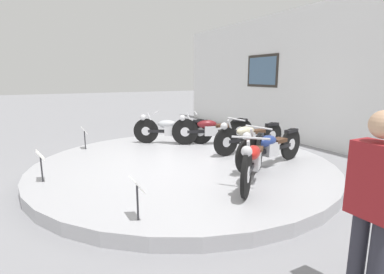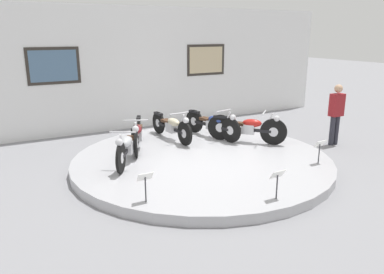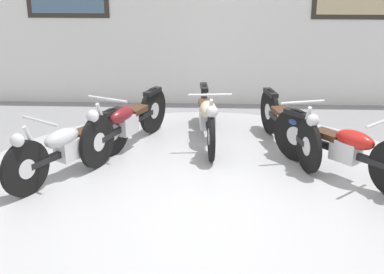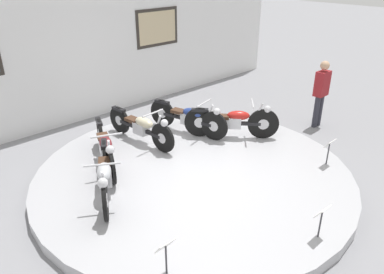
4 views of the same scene
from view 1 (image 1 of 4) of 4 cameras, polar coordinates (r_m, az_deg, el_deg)
ground_plane at (r=5.98m, az=-1.45°, el=-6.40°), size 60.00×60.00×0.00m
display_platform at (r=5.95m, az=-1.46°, el=-5.51°), size 5.72×5.72×0.19m
back_wall at (r=8.31m, az=24.78°, el=10.36°), size 14.00×0.22×3.64m
motorcycle_silver at (r=7.40m, az=-3.98°, el=1.61°), size 1.08×1.70×0.79m
motorcycle_maroon at (r=7.32m, az=3.62°, el=1.59°), size 0.84×1.86×0.80m
motorcycle_cream at (r=6.66m, az=10.73°, el=0.27°), size 0.54×1.95×0.78m
motorcycle_blue at (r=5.67m, az=14.63°, el=-1.72°), size 0.63×1.94×0.79m
motorcycle_red at (r=4.76m, az=11.64°, el=-3.97°), size 1.40×1.52×0.81m
info_placard_front_left at (r=7.24m, az=-19.80°, el=0.66°), size 0.26×0.11×0.51m
info_placard_front_centre at (r=5.26m, az=-26.87°, el=-3.81°), size 0.26×0.11×0.51m
info_placard_front_right at (r=3.52m, az=-10.41°, el=-9.94°), size 0.26×0.11×0.51m
visitor_standing at (r=2.72m, az=31.41°, el=-10.48°), size 0.36×0.22×1.60m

